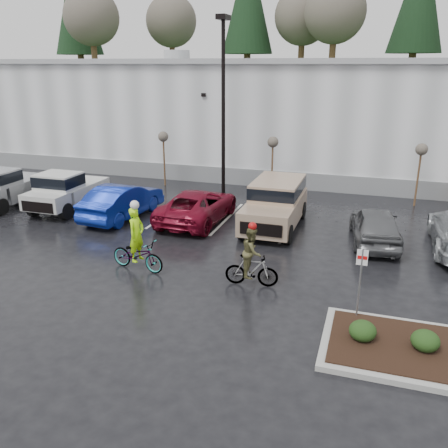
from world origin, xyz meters
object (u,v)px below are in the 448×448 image
(cyclist_hivis, at_px, (137,249))
(cyclist_olive, at_px, (252,263))
(sapling_east, at_px, (421,153))
(fire_lane_sign, at_px, (360,276))
(suv_tan, at_px, (275,205))
(car_grey, at_px, (375,225))
(sapling_west, at_px, (163,140))
(car_red, at_px, (198,206))
(pickup_silver, at_px, (11,185))
(pickup_white, at_px, (71,189))
(car_blue, at_px, (122,201))
(lamppost, at_px, (223,89))
(sapling_mid, at_px, (273,145))

(cyclist_hivis, distance_m, cyclist_olive, 4.14)
(sapling_east, bearing_deg, fire_lane_sign, -99.75)
(fire_lane_sign, xyz_separation_m, suv_tan, (-3.94, 7.22, -0.38))
(fire_lane_sign, bearing_deg, car_grey, 87.15)
(sapling_west, relative_size, car_red, 0.60)
(fire_lane_sign, relative_size, pickup_silver, 0.42)
(fire_lane_sign, xyz_separation_m, pickup_white, (-14.31, 7.13, -0.43))
(pickup_white, relative_size, suv_tan, 1.02)
(sapling_west, xyz_separation_m, car_blue, (0.74, -6.33, -1.92))
(sapling_west, bearing_deg, fire_lane_sign, -47.33)
(cyclist_hivis, bearing_deg, lamppost, 10.29)
(sapling_west, relative_size, pickup_white, 0.62)
(sapling_west, relative_size, suv_tan, 0.63)
(lamppost, relative_size, fire_lane_sign, 4.19)
(fire_lane_sign, xyz_separation_m, cyclist_hivis, (-7.56, 1.30, -0.63))
(car_grey, relative_size, cyclist_olive, 2.02)
(sapling_east, relative_size, suv_tan, 0.63)
(sapling_east, relative_size, cyclist_olive, 1.46)
(lamppost, height_order, cyclist_olive, lamppost)
(cyclist_hivis, bearing_deg, suv_tan, -22.47)
(car_red, bearing_deg, suv_tan, -175.65)
(pickup_white, relative_size, car_red, 0.98)
(lamppost, bearing_deg, car_grey, -32.52)
(sapling_east, relative_size, car_red, 0.60)
(car_blue, xyz_separation_m, car_grey, (11.39, 0.14, -0.05))
(lamppost, distance_m, sapling_west, 5.07)
(fire_lane_sign, distance_m, car_blue, 12.83)
(sapling_mid, height_order, fire_lane_sign, sapling_mid)
(suv_tan, height_order, cyclist_hivis, cyclist_hivis)
(sapling_mid, bearing_deg, car_grey, -47.69)
(pickup_white, distance_m, car_blue, 3.32)
(car_red, height_order, suv_tan, suv_tan)
(car_red, bearing_deg, cyclist_hivis, 91.17)
(sapling_mid, relative_size, car_grey, 0.72)
(sapling_east, xyz_separation_m, suv_tan, (-6.14, -5.58, -1.70))
(sapling_west, bearing_deg, cyclist_hivis, -69.75)
(lamppost, distance_m, car_grey, 10.83)
(cyclist_hivis, height_order, cyclist_olive, cyclist_hivis)
(sapling_mid, distance_m, car_blue, 8.77)
(pickup_white, bearing_deg, cyclist_hivis, -40.78)
(sapling_west, height_order, cyclist_hivis, sapling_west)
(fire_lane_sign, relative_size, car_grey, 0.50)
(cyclist_hivis, bearing_deg, sapling_west, 29.22)
(sapling_mid, height_order, car_grey, sapling_mid)
(car_blue, bearing_deg, sapling_mid, -127.48)
(sapling_west, xyz_separation_m, pickup_silver, (-5.97, -5.95, -1.75))
(sapling_west, distance_m, fire_lane_sign, 17.46)
(cyclist_hivis, bearing_deg, pickup_white, 58.19)
(pickup_silver, relative_size, car_blue, 1.06)
(pickup_silver, bearing_deg, cyclist_hivis, -28.51)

